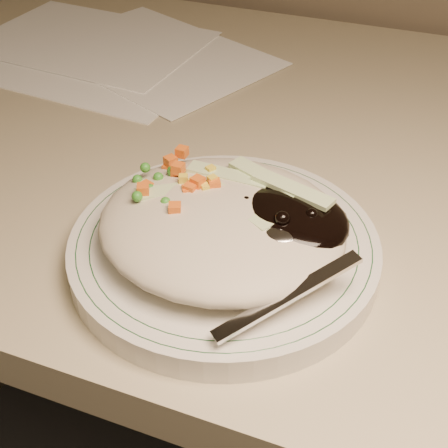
% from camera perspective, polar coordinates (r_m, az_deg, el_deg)
% --- Properties ---
extents(desk, '(1.40, 0.70, 0.74)m').
position_cam_1_polar(desk, '(0.78, 10.47, -6.08)').
color(desk, tan).
rests_on(desk, ground).
extents(plate, '(0.25, 0.25, 0.02)m').
position_cam_1_polar(plate, '(0.50, 0.00, -2.33)').
color(plate, silver).
rests_on(plate, desk).
extents(plate_rim, '(0.23, 0.23, 0.00)m').
position_cam_1_polar(plate_rim, '(0.49, 0.00, -1.45)').
color(plate_rim, '#144723').
rests_on(plate_rim, plate).
extents(meal, '(0.21, 0.19, 0.05)m').
position_cam_1_polar(meal, '(0.48, 0.44, 0.36)').
color(meal, '#BFB59B').
rests_on(meal, plate).
extents(papers, '(0.44, 0.32, 0.00)m').
position_cam_1_polar(papers, '(0.87, -10.22, 15.17)').
color(papers, white).
rests_on(papers, desk).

